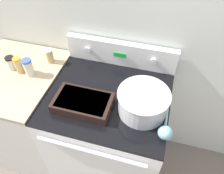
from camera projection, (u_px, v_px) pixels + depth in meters
kitchen_wall at (124, 19)px, 1.42m from camera, size 8.00×0.05×2.50m
stove_range at (109, 133)px, 1.73m from camera, size 0.79×0.73×0.92m
control_panel at (121, 53)px, 1.54m from camera, size 0.79×0.07×0.18m
side_counter at (30, 114)px, 1.86m from camera, size 0.63×0.70×0.94m
mixing_bowl at (143, 101)px, 1.25m from camera, size 0.30×0.30×0.15m
casserole_dish at (83, 102)px, 1.31m from camera, size 0.34×0.21×0.06m
ladle at (165, 131)px, 1.17m from camera, size 0.08×0.30×0.08m
spice_jar_white_cap at (49, 56)px, 1.57m from camera, size 0.06×0.06×0.11m
spice_jar_blue_cap at (28, 67)px, 1.47m from camera, size 0.06×0.06×0.12m
spice_jar_orange_cap at (19, 65)px, 1.49m from camera, size 0.05×0.05×0.12m
spice_jar_black_cap at (11, 63)px, 1.52m from camera, size 0.06×0.06×0.10m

